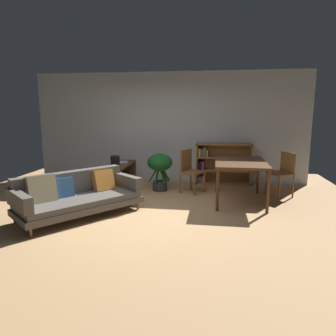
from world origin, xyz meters
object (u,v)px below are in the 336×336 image
(media_console, at_px, (120,177))
(dining_chair_far, at_px, (283,171))
(dining_chair_near, at_px, (190,169))
(bookshelf, at_px, (221,164))
(desk_speaker, at_px, (115,161))
(dining_table, at_px, (240,165))
(fabric_couch, at_px, (76,195))
(potted_floor_plant, at_px, (160,166))
(open_laptop, at_px, (120,161))

(media_console, bearing_deg, dining_chair_far, -0.12)
(dining_chair_near, distance_m, bookshelf, 1.15)
(desk_speaker, relative_size, dining_chair_near, 0.24)
(dining_table, xyz_separation_m, dining_chair_far, (0.92, 0.56, -0.20))
(fabric_couch, height_order, potted_floor_plant, potted_floor_plant)
(bookshelf, bearing_deg, media_console, -157.55)
(media_console, distance_m, dining_table, 2.69)
(open_laptop, distance_m, desk_speaker, 0.47)
(fabric_couch, bearing_deg, dining_table, 23.52)
(potted_floor_plant, distance_m, dining_chair_far, 2.61)
(fabric_couch, xyz_separation_m, bookshelf, (2.47, 2.72, 0.15))
(desk_speaker, height_order, dining_table, same)
(open_laptop, bearing_deg, potted_floor_plant, -10.65)
(bookshelf, bearing_deg, fabric_couch, -132.21)
(desk_speaker, height_order, potted_floor_plant, potted_floor_plant)
(fabric_couch, distance_m, dining_chair_far, 4.14)
(media_console, relative_size, open_laptop, 2.85)
(fabric_couch, height_order, dining_chair_far, dining_chair_far)
(media_console, height_order, bookshelf, bookshelf)
(media_console, bearing_deg, desk_speaker, -98.31)
(dining_table, relative_size, dining_chair_near, 1.52)
(dining_chair_far, bearing_deg, bookshelf, 143.44)
(media_console, height_order, potted_floor_plant, potted_floor_plant)
(fabric_couch, relative_size, dining_chair_near, 2.27)
(dining_chair_far, bearing_deg, dining_table, -148.65)
(media_console, distance_m, potted_floor_plant, 0.94)
(potted_floor_plant, bearing_deg, desk_speaker, -163.29)
(fabric_couch, relative_size, desk_speaker, 9.61)
(dining_chair_far, bearing_deg, fabric_couch, -154.45)
(dining_chair_far, relative_size, bookshelf, 0.69)
(desk_speaker, bearing_deg, fabric_couch, -96.74)
(fabric_couch, xyz_separation_m, media_console, (0.22, 1.79, -0.07))
(media_console, xyz_separation_m, open_laptop, (-0.07, 0.23, 0.32))
(dining_table, bearing_deg, potted_floor_plant, 160.03)
(fabric_couch, bearing_deg, dining_chair_near, 44.99)
(desk_speaker, bearing_deg, potted_floor_plant, 16.71)
(dining_table, bearing_deg, open_laptop, 163.33)
(dining_chair_near, relative_size, dining_chair_far, 1.02)
(open_laptop, height_order, potted_floor_plant, potted_floor_plant)
(open_laptop, height_order, dining_table, dining_table)
(open_laptop, distance_m, dining_chair_near, 1.66)
(desk_speaker, distance_m, bookshelf, 2.57)
(dining_chair_near, bearing_deg, desk_speaker, -171.77)
(media_console, height_order, dining_table, dining_table)
(dining_table, bearing_deg, dining_chair_near, 150.89)
(potted_floor_plant, distance_m, dining_chair_near, 0.68)
(dining_table, bearing_deg, bookshelf, 102.88)
(open_laptop, height_order, bookshelf, bookshelf)
(dining_chair_near, xyz_separation_m, bookshelf, (0.68, 0.93, -0.03))
(dining_chair_near, bearing_deg, dining_table, -29.11)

